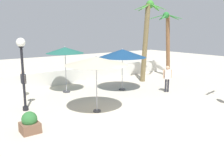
{
  "coord_description": "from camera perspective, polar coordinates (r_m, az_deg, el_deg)",
  "views": [
    {
      "loc": [
        -7.48,
        -6.94,
        3.94
      ],
      "look_at": [
        0.0,
        3.23,
        1.4
      ],
      "focal_mm": 38.75,
      "sensor_mm": 36.0,
      "label": 1
    }
  ],
  "objects": [
    {
      "name": "ground_plane",
      "position": [
        10.94,
        10.23,
        -9.93
      ],
      "size": [
        56.0,
        56.0,
        0.0
      ],
      "primitive_type": "plane",
      "color": "beige"
    },
    {
      "name": "planter",
      "position": [
        10.08,
        -18.85,
        -9.93
      ],
      "size": [
        0.7,
        0.7,
        0.85
      ],
      "color": "brown",
      "rests_on": "ground_plane"
    },
    {
      "name": "boundary_wall",
      "position": [
        18.13,
        -11.3,
        0.34
      ],
      "size": [
        25.2,
        0.3,
        1.08
      ],
      "primitive_type": "cube",
      "color": "silver",
      "rests_on": "ground_plane"
    },
    {
      "name": "palm_tree_0",
      "position": [
        18.87,
        8.15,
        10.59
      ],
      "size": [
        2.42,
        2.44,
        6.13
      ],
      "color": "brown",
      "rests_on": "ground_plane"
    },
    {
      "name": "palm_tree_1",
      "position": [
        21.07,
        12.94,
        9.42
      ],
      "size": [
        2.86,
        2.91,
        5.4
      ],
      "color": "brown",
      "rests_on": "ground_plane"
    },
    {
      "name": "lamp_post_0",
      "position": [
        12.4,
        -20.44,
        3.72
      ],
      "size": [
        0.43,
        0.43,
        3.58
      ],
      "color": "black",
      "rests_on": "ground_plane"
    },
    {
      "name": "patio_umbrella_0",
      "position": [
        11.42,
        -3.71,
        4.13
      ],
      "size": [
        3.0,
        3.0,
        2.76
      ],
      "color": "#333338",
      "rests_on": "ground_plane"
    },
    {
      "name": "guest_3",
      "position": [
        15.84,
        12.93,
        0.52
      ],
      "size": [
        0.49,
        0.39,
        1.7
      ],
      "color": "#26262D",
      "rests_on": "ground_plane"
    },
    {
      "name": "patio_umbrella_1",
      "position": [
        15.45,
        -11.03,
        6.48
      ],
      "size": [
        2.38,
        2.38,
        2.94
      ],
      "color": "#333338",
      "rests_on": "ground_plane"
    },
    {
      "name": "patio_umbrella_2",
      "position": [
        15.77,
        2.46,
        5.95
      ],
      "size": [
        3.1,
        3.1,
        2.76
      ],
      "color": "#333338",
      "rests_on": "ground_plane"
    },
    {
      "name": "guest_0",
      "position": [
        15.44,
        -20.17,
        -0.54
      ],
      "size": [
        0.25,
        0.56,
        1.56
      ],
      "color": "silver",
      "rests_on": "ground_plane"
    }
  ]
}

